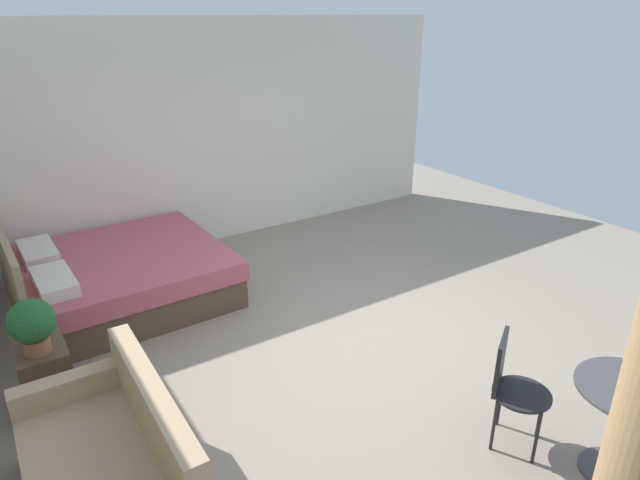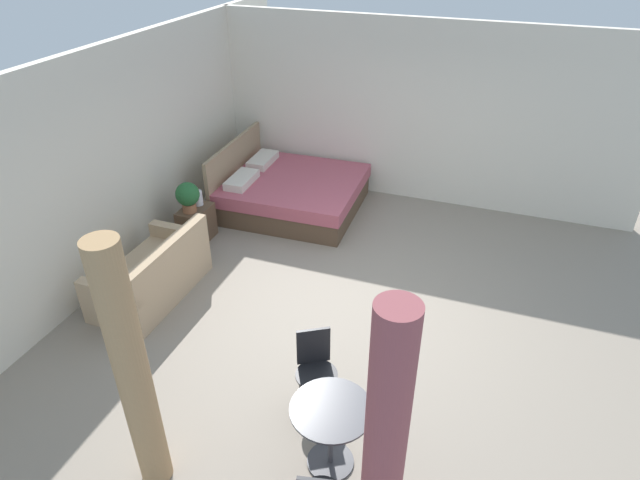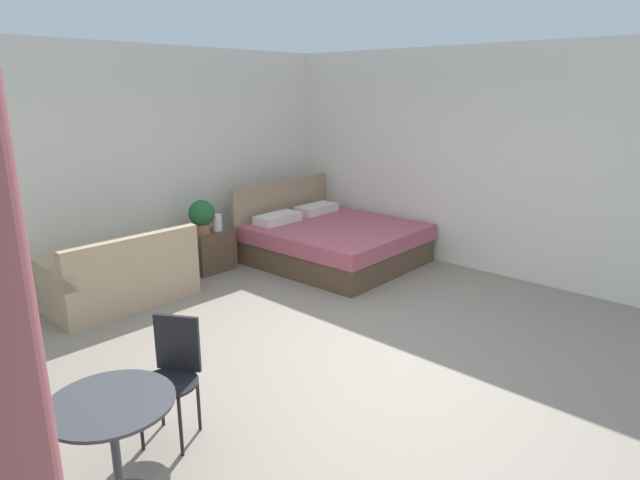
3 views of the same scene
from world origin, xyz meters
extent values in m
cube|color=gray|center=(0.00, 0.00, -0.01)|extent=(9.26, 9.71, 0.02)
cube|color=silver|center=(0.00, 3.36, 1.43)|extent=(9.26, 0.12, 2.86)
cube|color=silver|center=(3.13, 0.00, 1.43)|extent=(0.12, 6.71, 2.86)
cube|color=brown|center=(2.03, 1.75, 0.16)|extent=(1.91, 2.05, 0.32)
cube|color=#B25160|center=(2.03, 1.75, 0.43)|extent=(1.95, 2.09, 0.21)
cube|color=#997F60|center=(2.00, 2.78, 0.52)|extent=(1.92, 0.11, 1.04)
cube|color=silver|center=(1.60, 2.46, 0.59)|extent=(0.68, 0.34, 0.12)
cube|color=silver|center=(2.42, 2.48, 0.59)|extent=(0.68, 0.34, 0.12)
cube|color=tan|center=(-0.70, 2.60, 0.21)|extent=(1.55, 0.85, 0.41)
cube|color=tan|center=(-0.70, 2.25, 0.62)|extent=(1.54, 0.15, 0.42)
cube|color=tan|center=(0.00, 2.59, 0.50)|extent=(0.15, 0.83, 0.18)
cube|color=tan|center=(-1.40, 2.60, 0.50)|extent=(0.15, 0.83, 0.18)
cube|color=brown|center=(0.64, 2.73, 0.26)|extent=(0.53, 0.36, 0.52)
cylinder|color=#935B3D|center=(0.54, 2.75, 0.59)|extent=(0.19, 0.19, 0.13)
sphere|color=#235B2D|center=(0.54, 2.75, 0.80)|extent=(0.34, 0.34, 0.34)
cylinder|color=silver|center=(0.76, 2.73, 0.63)|extent=(0.13, 0.13, 0.22)
cylinder|color=#3F3F44|center=(-2.26, -0.33, 0.34)|extent=(0.05, 0.05, 0.67)
cylinder|color=#3F3F44|center=(-2.26, -0.33, 0.68)|extent=(0.70, 0.70, 0.02)
cylinder|color=black|center=(-1.91, 0.05, 0.21)|extent=(0.02, 0.02, 0.42)
cylinder|color=black|center=(-1.76, -0.20, 0.21)|extent=(0.02, 0.02, 0.42)
cylinder|color=black|center=(-1.66, 0.19, 0.21)|extent=(0.02, 0.02, 0.42)
cylinder|color=black|center=(-1.52, -0.05, 0.21)|extent=(0.02, 0.02, 0.42)
cylinder|color=black|center=(-1.71, 0.00, 0.43)|extent=(0.56, 0.56, 0.02)
cube|color=black|center=(-1.56, 0.09, 0.65)|extent=(0.19, 0.29, 0.41)
cylinder|color=#994C51|center=(-2.88, -0.91, 1.20)|extent=(0.28, 0.28, 2.40)
camera|label=1|loc=(-3.51, 2.87, 2.89)|focal=30.58mm
camera|label=2|loc=(-5.16, -1.28, 4.22)|focal=30.34mm
camera|label=3|loc=(-3.39, -2.93, 2.34)|focal=30.32mm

